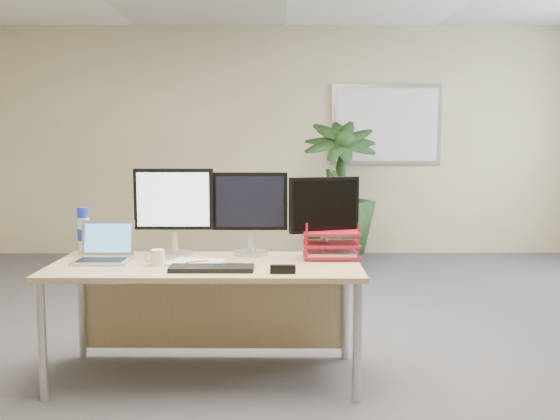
{
  "coord_description": "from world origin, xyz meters",
  "views": [
    {
      "loc": [
        -0.12,
        -3.47,
        1.41
      ],
      "look_at": [
        -0.09,
        0.35,
        0.96
      ],
      "focal_mm": 40.0,
      "sensor_mm": 36.0,
      "label": 1
    }
  ],
  "objects_px": {
    "monitor_left": "(174,206)",
    "monitor_right": "(250,208)",
    "desk": "(208,284)",
    "floor_plant": "(338,198)",
    "laptop": "(105,251)"
  },
  "relations": [
    {
      "from": "monitor_left",
      "to": "monitor_right",
      "type": "xyz_separation_m",
      "value": [
        0.46,
        0.03,
        -0.01
      ]
    },
    {
      "from": "desk",
      "to": "floor_plant",
      "type": "relative_size",
      "value": 1.19
    },
    {
      "from": "floor_plant",
      "to": "monitor_right",
      "type": "xyz_separation_m",
      "value": [
        -0.83,
        -2.85,
        0.22
      ]
    },
    {
      "from": "floor_plant",
      "to": "laptop",
      "type": "height_order",
      "value": "floor_plant"
    },
    {
      "from": "desk",
      "to": "laptop",
      "type": "height_order",
      "value": "laptop"
    },
    {
      "from": "desk",
      "to": "monitor_left",
      "type": "xyz_separation_m",
      "value": [
        -0.22,
        0.15,
        0.45
      ]
    },
    {
      "from": "floor_plant",
      "to": "laptop",
      "type": "bearing_deg",
      "value": -119.04
    },
    {
      "from": "laptop",
      "to": "monitor_right",
      "type": "bearing_deg",
      "value": 11.76
    },
    {
      "from": "desk",
      "to": "monitor_left",
      "type": "distance_m",
      "value": 0.52
    },
    {
      "from": "desk",
      "to": "laptop",
      "type": "bearing_deg",
      "value": -179.42
    },
    {
      "from": "floor_plant",
      "to": "monitor_left",
      "type": "height_order",
      "value": "floor_plant"
    },
    {
      "from": "desk",
      "to": "monitor_right",
      "type": "relative_size",
      "value": 3.51
    },
    {
      "from": "desk",
      "to": "laptop",
      "type": "relative_size",
      "value": 5.6
    },
    {
      "from": "monitor_right",
      "to": "laptop",
      "type": "height_order",
      "value": "monitor_right"
    },
    {
      "from": "floor_plant",
      "to": "laptop",
      "type": "xyz_separation_m",
      "value": [
        -1.68,
        -3.02,
        -0.01
      ]
    }
  ]
}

